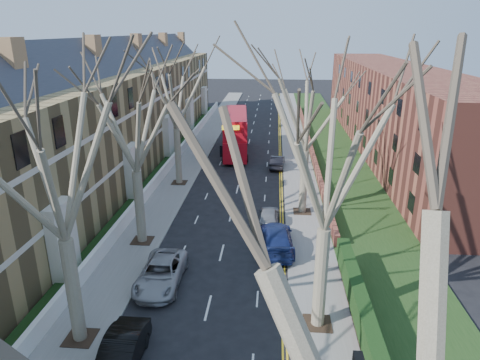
# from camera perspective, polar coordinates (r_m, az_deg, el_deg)

# --- Properties ---
(pavement_left) EXTENTS (3.00, 102.00, 0.12)m
(pavement_left) POSITION_cam_1_polar(r_m,az_deg,el_deg) (51.87, -5.82, 3.70)
(pavement_left) COLOR slate
(pavement_left) RESTS_ON ground
(pavement_right) EXTENTS (3.00, 102.00, 0.12)m
(pavement_right) POSITION_cam_1_polar(r_m,az_deg,el_deg) (51.11, 7.56, 3.39)
(pavement_right) COLOR slate
(pavement_right) RESTS_ON ground
(terrace_left) EXTENTS (9.70, 78.00, 13.60)m
(terrace_left) POSITION_cam_1_polar(r_m,az_deg,el_deg) (45.24, -17.55, 7.69)
(terrace_left) COLOR olive
(terrace_left) RESTS_ON ground
(flats_right) EXTENTS (13.97, 54.00, 10.00)m
(flats_right) POSITION_cam_1_polar(r_m,az_deg,el_deg) (55.68, 19.62, 8.97)
(flats_right) COLOR brown
(flats_right) RESTS_ON ground
(front_wall_left) EXTENTS (0.30, 78.00, 1.00)m
(front_wall_left) POSITION_cam_1_polar(r_m,az_deg,el_deg) (44.58, -9.74, 1.62)
(front_wall_left) COLOR white
(front_wall_left) RESTS_ON ground
(grass_verge_right) EXTENTS (6.00, 102.00, 0.06)m
(grass_verge_right) POSITION_cam_1_polar(r_m,az_deg,el_deg) (51.52, 12.58, 3.32)
(grass_verge_right) COLOR #1C3914
(grass_verge_right) RESTS_ON ground
(tree_left_mid) EXTENTS (10.50, 10.50, 14.71)m
(tree_left_mid) POSITION_cam_1_polar(r_m,az_deg,el_deg) (18.96, -23.83, 4.02)
(tree_left_mid) COLOR #6E664F
(tree_left_mid) RESTS_ON ground
(tree_left_far) EXTENTS (10.15, 10.15, 14.22)m
(tree_left_far) POSITION_cam_1_polar(r_m,az_deg,el_deg) (28.00, -14.28, 8.95)
(tree_left_far) COLOR #6E664F
(tree_left_far) RESTS_ON ground
(tree_left_dist) EXTENTS (10.50, 10.50, 14.71)m
(tree_left_dist) POSITION_cam_1_polar(r_m,az_deg,el_deg) (39.38, -8.75, 12.68)
(tree_left_dist) COLOR #6E664F
(tree_left_dist) RESTS_ON ground
(tree_right_mid) EXTENTS (10.50, 10.50, 14.71)m
(tree_right_mid) POSITION_cam_1_polar(r_m,az_deg,el_deg) (18.78, 11.99, 5.14)
(tree_right_mid) COLOR #6E664F
(tree_right_mid) RESTS_ON ground
(tree_right_far) EXTENTS (10.15, 10.15, 14.22)m
(tree_right_far) POSITION_cam_1_polar(r_m,az_deg,el_deg) (32.52, 9.05, 10.70)
(tree_right_far) COLOR #6E664F
(tree_right_far) RESTS_ON ground
(double_decker_bus) EXTENTS (3.54, 11.63, 4.78)m
(double_decker_bus) POSITION_cam_1_polar(r_m,az_deg,el_deg) (50.89, -0.59, 6.16)
(double_decker_bus) COLOR #A10B16
(double_decker_bus) RESTS_ON ground
(car_left_mid) EXTENTS (1.60, 4.48, 1.47)m
(car_left_mid) POSITION_cam_1_polar(r_m,az_deg,el_deg) (20.71, -15.64, -21.49)
(car_left_mid) COLOR black
(car_left_mid) RESTS_ON ground
(car_left_far) EXTENTS (2.41, 5.19, 1.44)m
(car_left_far) POSITION_cam_1_polar(r_m,az_deg,el_deg) (25.76, -10.48, -12.11)
(car_left_far) COLOR #96959A
(car_left_far) RESTS_ON ground
(car_right_near) EXTENTS (2.61, 5.62, 1.59)m
(car_right_near) POSITION_cam_1_polar(r_m,az_deg,el_deg) (29.08, 4.83, -7.77)
(car_right_near) COLOR navy
(car_right_near) RESTS_ON ground
(car_right_mid) EXTENTS (1.72, 3.94, 1.32)m
(car_right_mid) POSITION_cam_1_polar(r_m,az_deg,el_deg) (32.63, 3.82, -4.84)
(car_right_mid) COLOR gray
(car_right_mid) RESTS_ON ground
(car_right_far) EXTENTS (1.68, 4.05, 1.30)m
(car_right_far) POSITION_cam_1_polar(r_m,az_deg,el_deg) (46.03, 5.00, 2.45)
(car_right_far) COLOR black
(car_right_far) RESTS_ON ground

